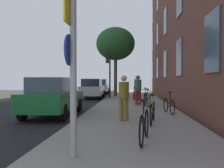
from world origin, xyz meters
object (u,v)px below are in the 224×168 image
bicycle_2 (169,105)px  pedestrian_0 (124,95)px  bicycle_4 (146,97)px  car_0 (54,96)px  sign_post (72,50)px  car_1 (92,88)px  bicycle_5 (134,95)px  bicycle_0 (144,125)px  car_2 (99,86)px  bicycle_3 (147,100)px  bicycle_1 (152,112)px  tree_near (116,44)px  pedestrian_1 (138,88)px  traffic_light (109,67)px  pedestrian_2 (137,86)px

bicycle_2 → pedestrian_0: 2.73m
bicycle_2 → pedestrian_0: pedestrian_0 is taller
bicycle_4 → car_0: bearing=-130.0°
sign_post → car_1: (-2.14, 15.81, -1.21)m
bicycle_5 → car_1: bearing=143.3°
bicycle_2 → car_1: (-4.78, 9.77, 0.36)m
bicycle_0 → car_2: 21.64m
bicycle_0 → bicycle_3: 7.22m
bicycle_1 → car_2: car_2 is taller
bicycle_2 → bicycle_3: 2.52m
tree_near → sign_post: bearing=-89.0°
bicycle_3 → bicycle_4: 2.40m
pedestrian_1 → traffic_light: bearing=112.2°
bicycle_1 → pedestrian_2: bearing=91.5°
bicycle_0 → car_1: car_1 is taller
traffic_light → pedestrian_2: bearing=-37.7°
pedestrian_1 → car_1: 7.19m
sign_post → bicycle_2: bearing=66.4°
car_1 → car_2: 6.75m
tree_near → bicycle_0: (1.67, -16.26, -4.24)m
tree_near → bicycle_1: (2.06, -13.86, -4.24)m
sign_post → tree_near: bearing=91.0°
car_0 → car_1: bearing=89.5°
bicycle_2 → bicycle_4: bearing=98.2°
bicycle_2 → pedestrian_0: size_ratio=1.04×
bicycle_2 → car_2: car_2 is taller
traffic_light → bicycle_2: traffic_light is taller
sign_post → bicycle_4: size_ratio=2.20×
bicycle_1 → bicycle_5: bearing=92.6°
traffic_light → car_1: bearing=147.6°
car_2 → bicycle_3: bearing=-73.1°
bicycle_1 → pedestrian_2: size_ratio=0.99×
traffic_light → bicycle_0: (2.05, -13.65, -2.08)m
sign_post → pedestrian_0: 4.30m
bicycle_1 → car_2: (-4.15, 18.91, 0.34)m
bicycle_0 → bicycle_4: (0.60, 9.60, -0.01)m
bicycle_1 → car_2: bearing=102.4°
bicycle_3 → pedestrian_2: 4.82m
bicycle_1 → pedestrian_0: size_ratio=1.09×
traffic_light → car_1: (-1.44, 0.91, -1.74)m
sign_post → car_1: sign_post is taller
traffic_light → pedestrian_2: size_ratio=2.09×
sign_post → bicycle_1: size_ratio=2.08×
bicycle_0 → bicycle_1: size_ratio=0.96×
car_0 → car_2: same height
bicycle_5 → car_1: (-3.45, 2.57, 0.36)m
bicycle_0 → car_1: 14.98m
traffic_light → bicycle_1: 11.70m
bicycle_0 → car_2: size_ratio=0.39×
bicycle_5 → car_1: 4.31m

